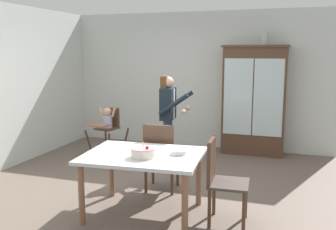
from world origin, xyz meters
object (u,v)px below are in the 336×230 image
object	(u,v)px
serving_bowl	(179,152)
dining_chair_far_side	(160,153)
adult_person	(168,110)
birthday_cake	(143,153)
ceramic_vase	(264,38)
high_chair_with_toddler	(107,124)
china_cabinet	(254,100)
dining_table	(143,161)
dining_chair_right_end	(220,175)

from	to	relation	value
serving_bowl	dining_chair_far_side	xyz separation A→B (m)	(-0.45, 0.63, -0.21)
adult_person	birthday_cake	bearing A→B (deg)	-174.50
dining_chair_far_side	birthday_cake	bearing A→B (deg)	91.57
ceramic_vase	high_chair_with_toddler	world-z (taller)	ceramic_vase
adult_person	birthday_cake	world-z (taller)	adult_person
high_chair_with_toddler	dining_chair_far_side	bearing A→B (deg)	-27.58
china_cabinet	birthday_cake	bearing A→B (deg)	-105.13
dining_table	serving_bowl	world-z (taller)	serving_bowl
china_cabinet	dining_chair_far_side	size ratio (longest dim) A/B	2.12
adult_person	dining_chair_right_end	size ratio (longest dim) A/B	1.59
dining_table	birthday_cake	xyz separation A→B (m)	(0.05, -0.13, 0.15)
china_cabinet	adult_person	bearing A→B (deg)	-132.66
adult_person	dining_chair_far_side	world-z (taller)	adult_person
ceramic_vase	dining_table	bearing A→B (deg)	-108.93
china_cabinet	dining_chair_right_end	size ratio (longest dim) A/B	2.12
dining_table	dining_chair_far_side	distance (m)	0.74
serving_bowl	dining_chair_right_end	bearing A→B (deg)	-4.74
china_cabinet	ceramic_vase	distance (m)	1.14
adult_person	high_chair_with_toddler	bearing A→B (deg)	80.48
adult_person	dining_table	size ratio (longest dim) A/B	1.07
high_chair_with_toddler	dining_table	bearing A→B (deg)	-40.27
high_chair_with_toddler	dining_chair_right_end	bearing A→B (deg)	-25.85
adult_person	serving_bowl	distance (m)	1.86
adult_person	dining_chair_right_end	world-z (taller)	adult_person
dining_chair_far_side	dining_chair_right_end	bearing A→B (deg)	139.46
china_cabinet	adult_person	size ratio (longest dim) A/B	1.33
china_cabinet	birthday_cake	size ratio (longest dim) A/B	7.28
adult_person	dining_table	distance (m)	1.87
serving_bowl	dining_chair_far_side	bearing A→B (deg)	125.86
birthday_cake	serving_bowl	bearing A→B (deg)	34.39
china_cabinet	dining_chair_right_end	distance (m)	3.13
adult_person	dining_table	bearing A→B (deg)	-175.42
adult_person	dining_chair_far_side	xyz separation A→B (m)	(0.24, -1.08, -0.41)
birthday_cake	serving_bowl	distance (m)	0.42
dining_chair_right_end	birthday_cake	bearing A→B (deg)	99.43
china_cabinet	adult_person	world-z (taller)	china_cabinet
serving_bowl	ceramic_vase	bearing A→B (deg)	77.38
dining_table	adult_person	bearing A→B (deg)	99.23
birthday_cake	ceramic_vase	bearing A→B (deg)	72.61
serving_bowl	adult_person	bearing A→B (deg)	112.16
high_chair_with_toddler	dining_chair_right_end	xyz separation A→B (m)	(2.37, -1.85, -0.10)
ceramic_vase	dining_table	size ratio (longest dim) A/B	0.19
china_cabinet	birthday_cake	xyz separation A→B (m)	(-0.89, -3.29, -0.23)
birthday_cake	serving_bowl	xyz separation A→B (m)	(0.35, 0.24, -0.03)
ceramic_vase	high_chair_with_toddler	size ratio (longest dim) A/B	0.28
china_cabinet	dining_chair_far_side	bearing A→B (deg)	-112.29
ceramic_vase	birthday_cake	distance (m)	3.71
china_cabinet	high_chair_with_toddler	bearing A→B (deg)	-152.82
adult_person	birthday_cake	size ratio (longest dim) A/B	5.47
serving_bowl	dining_chair_right_end	size ratio (longest dim) A/B	0.19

